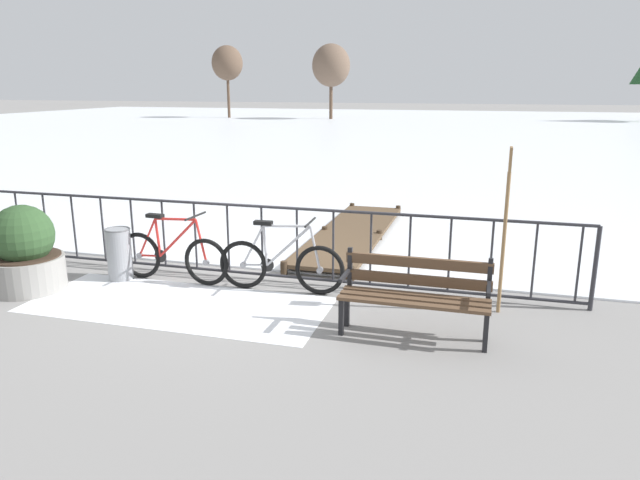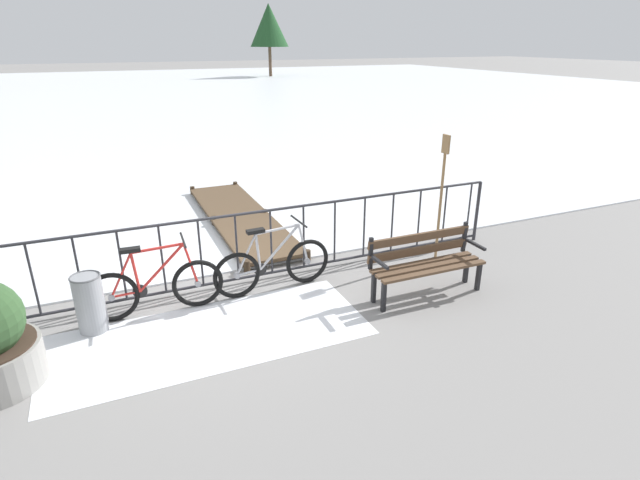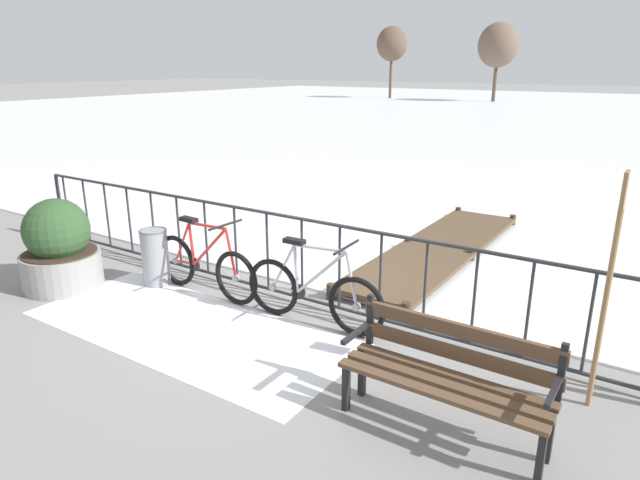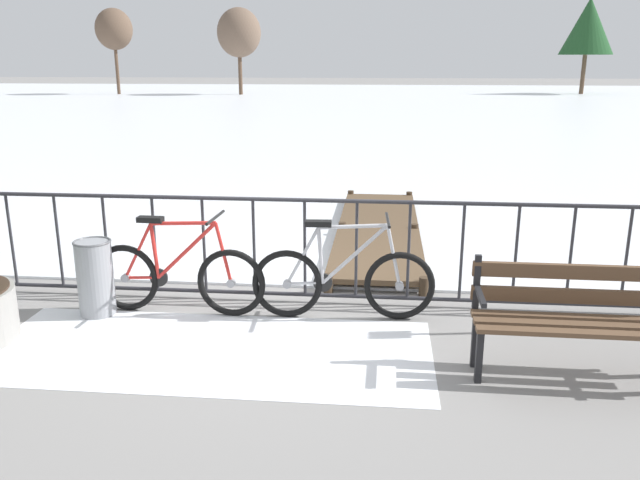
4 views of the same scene
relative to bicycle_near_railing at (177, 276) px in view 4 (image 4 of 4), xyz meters
The scene contains 12 objects.
ground_plane 1.07m from the bicycle_near_railing, 23.51° to the left, with size 160.00×160.00×0.00m, color gray.
frozen_pond 28.82m from the bicycle_near_railing, 88.17° to the left, with size 80.00×56.00×0.03m, color white.
snow_patch 1.01m from the bicycle_near_railing, 57.66° to the right, with size 3.74×1.55×0.01m, color white.
railing_fence 1.02m from the bicycle_near_railing, 23.51° to the left, with size 9.06×0.06×1.07m.
bicycle_near_railing is the anchor object (origin of this frame).
bicycle_second 1.58m from the bicycle_near_railing, ahead, with size 1.71×0.52×0.97m.
park_bench 3.56m from the bicycle_near_railing, 14.66° to the right, with size 1.60×0.49×0.89m.
trash_bin 0.77m from the bicycle_near_railing, behind, with size 0.35×0.35×0.73m.
wooden_dock 3.48m from the bicycle_near_railing, 57.25° to the left, with size 1.10×4.54×0.20m.
tree_far_west 44.53m from the bicycle_near_railing, 69.66° to the left, with size 3.54×3.54×6.36m.
tree_west_mid 41.77m from the bicycle_near_railing, 113.18° to the left, with size 2.46×2.46×5.66m.
tree_centre 39.59m from the bicycle_near_railing, 101.57° to the left, with size 2.92×2.92×5.67m.
Camera 4 is at (1.01, -6.04, 2.36)m, focal length 36.16 mm.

